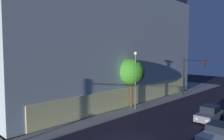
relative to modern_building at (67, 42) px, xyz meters
name	(u,v)px	position (x,y,z in m)	size (l,w,h in m)	color
modern_building	(67,42)	(0.00, 0.00, 0.00)	(34.52, 31.99, 18.89)	#4C4C51
traffic_light_far_corner	(191,71)	(11.62, -18.85, -4.93)	(0.37, 4.14, 6.40)	black
street_lamp_sidewalk	(136,73)	(-1.52, -17.42, -4.50)	(0.44, 0.44, 7.47)	#545454
sidewalk_tree	(132,72)	(-0.95, -16.30, -4.45)	(3.56, 3.56, 6.58)	#51371E
car_silver	(219,134)	(-5.10, -28.88, -8.56)	(4.48, 2.30, 1.61)	#B7BABF
car_grey	(209,114)	(0.44, -26.10, -8.56)	(4.28, 1.99, 1.68)	slate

